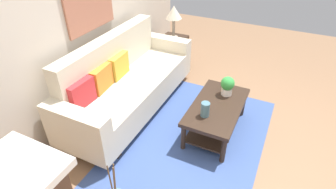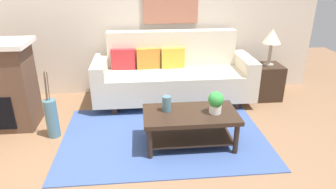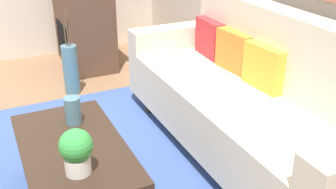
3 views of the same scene
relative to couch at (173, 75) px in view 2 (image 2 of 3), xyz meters
The scene contains 16 objects.
ground_plane 1.68m from the couch, 98.68° to the right, with size 9.37×9.37×0.00m, color #8C6647.
wall_back 1.09m from the couch, 114.62° to the left, with size 5.37×0.10×2.70m, color beige.
area_rug 1.21m from the couch, 102.49° to the right, with size 2.54×1.72×0.01m, color #3D5693.
couch is the anchor object (origin of this frame).
throw_pillow_crimson 0.82m from the couch, behind, with size 0.36×0.12×0.32m, color red.
throw_pillow_orange 0.47m from the couch, 162.05° to the left, with size 0.36×0.12×0.32m, color orange.
throw_pillow_mustard 0.28m from the couch, 90.00° to the left, with size 0.36×0.12×0.32m, color gold.
coffee_table 1.32m from the couch, 87.87° to the right, with size 1.10×0.60×0.43m.
tabletop_vase 1.26m from the couch, 100.22° to the right, with size 0.11×0.11×0.18m, color slate.
potted_plant_tabletop 1.39m from the couch, 76.12° to the right, with size 0.18×0.18×0.26m.
side_table 1.52m from the couch, ahead, with size 0.44×0.44×0.56m, color #332319.
table_lamp 1.61m from the couch, ahead, with size 0.28×0.28×0.57m.
floor_vase 1.90m from the couch, 149.95° to the right, with size 0.15×0.15×0.50m, color slate.
floor_vase_branch_a 1.89m from the couch, 149.64° to the right, with size 0.01×0.01×0.36m, color brown.
floor_vase_branch_b 1.91m from the couch, 150.56° to the right, with size 0.01×0.01×0.36m, color brown.
floor_vase_branch_c 1.92m from the couch, 149.64° to the right, with size 0.01×0.01×0.36m, color brown.
Camera 2 is at (-0.27, -2.81, 2.00)m, focal length 32.24 mm.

